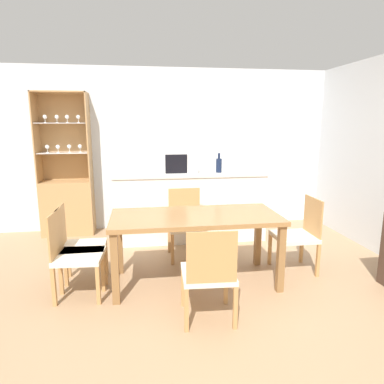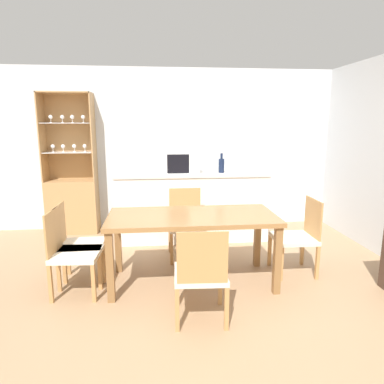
{
  "view_description": "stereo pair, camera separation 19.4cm",
  "coord_description": "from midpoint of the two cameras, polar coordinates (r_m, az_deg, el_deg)",
  "views": [
    {
      "loc": [
        -0.5,
        -2.94,
        1.7
      ],
      "look_at": [
        0.12,
        1.2,
        0.85
      ],
      "focal_mm": 32.0,
      "sensor_mm": 36.0,
      "label": 1
    },
    {
      "loc": [
        -0.3,
        -2.97,
        1.7
      ],
      "look_at": [
        0.12,
        1.2,
        0.85
      ],
      "focal_mm": 32.0,
      "sensor_mm": 36.0,
      "label": 2
    }
  ],
  "objects": [
    {
      "name": "ground_plane",
      "position": [
        3.43,
        1.72,
        -18.25
      ],
      "size": [
        18.0,
        18.0,
        0.0
      ],
      "primitive_type": "plane",
      "color": "#A37F5B"
    },
    {
      "name": "wall_back",
      "position": [
        5.61,
        -1.74,
        7.1
      ],
      "size": [
        6.8,
        0.06,
        2.55
      ],
      "color": "silver",
      "rests_on": "ground_plane"
    },
    {
      "name": "kitchen_counter",
      "position": [
        5.05,
        1.08,
        -2.35
      ],
      "size": [
        2.2,
        0.59,
        0.99
      ],
      "color": "white",
      "rests_on": "ground_plane"
    },
    {
      "name": "display_cabinet",
      "position": [
        5.63,
        -18.39,
        -0.35
      ],
      "size": [
        0.76,
        0.37,
        2.14
      ],
      "color": "tan",
      "rests_on": "ground_plane"
    },
    {
      "name": "dining_table",
      "position": [
        3.62,
        1.57,
        -5.19
      ],
      "size": [
        1.76,
        0.81,
        0.75
      ],
      "color": "olive",
      "rests_on": "ground_plane"
    },
    {
      "name": "dining_chair_side_left_near",
      "position": [
        3.64,
        -17.95,
        -9.52
      ],
      "size": [
        0.48,
        0.48,
        0.86
      ],
      "rotation": [
        0.0,
        0.0,
        -1.64
      ],
      "color": "beige",
      "rests_on": "ground_plane"
    },
    {
      "name": "dining_chair_side_right_far",
      "position": [
        4.13,
        18.51,
        -7.02
      ],
      "size": [
        0.45,
        0.45,
        0.86
      ],
      "rotation": [
        0.0,
        0.0,
        1.56
      ],
      "color": "beige",
      "rests_on": "ground_plane"
    },
    {
      "name": "dining_chair_side_left_far",
      "position": [
        3.86,
        -17.22,
        -8.26
      ],
      "size": [
        0.45,
        0.45,
        0.86
      ],
      "rotation": [
        0.0,
        0.0,
        -1.56
      ],
      "color": "beige",
      "rests_on": "ground_plane"
    },
    {
      "name": "dining_chair_head_near",
      "position": [
        3.01,
        3.37,
        -13.49
      ],
      "size": [
        0.47,
        0.47,
        0.86
      ],
      "rotation": [
        0.0,
        0.0,
        -0.05
      ],
      "color": "beige",
      "rests_on": "ground_plane"
    },
    {
      "name": "dining_chair_head_far",
      "position": [
        4.4,
        0.29,
        -5.3
      ],
      "size": [
        0.45,
        0.45,
        0.86
      ],
      "rotation": [
        0.0,
        0.0,
        3.15
      ],
      "color": "beige",
      "rests_on": "ground_plane"
    },
    {
      "name": "microwave",
      "position": [
        4.95,
        -0.54,
        4.94
      ],
      "size": [
        0.48,
        0.33,
        0.3
      ],
      "color": "silver",
      "rests_on": "kitchen_counter"
    },
    {
      "name": "wine_bottle",
      "position": [
        5.02,
        6.03,
        4.49
      ],
      "size": [
        0.08,
        0.08,
        0.28
      ],
      "color": "#141E38",
      "rests_on": "kitchen_counter"
    }
  ]
}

